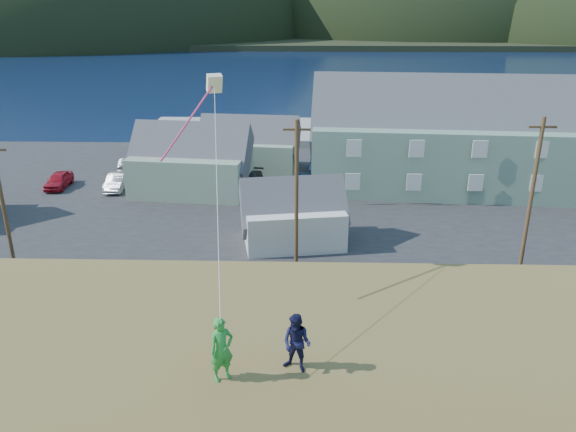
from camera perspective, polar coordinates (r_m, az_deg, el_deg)
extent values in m
plane|color=#0A1638|center=(34.41, -0.13, -6.51)|extent=(900.00, 900.00, 0.00)
cube|color=#4C3D19|center=(32.62, -0.23, -8.05)|extent=(110.00, 8.00, 0.10)
cube|color=#28282B|center=(50.10, 0.47, 2.52)|extent=(72.00, 36.00, 0.12)
cube|color=gray|center=(72.53, -3.95, 8.57)|extent=(26.00, 14.00, 0.90)
cube|color=black|center=(360.85, 1.56, 18.50)|extent=(900.00, 320.00, 2.00)
ellipsoid|color=black|center=(315.01, -21.95, 16.93)|extent=(260.00, 234.00, 143.00)
ellipsoid|color=black|center=(331.49, -2.10, 18.45)|extent=(200.00, 180.00, 100.00)
ellipsoid|color=black|center=(328.19, 14.48, 17.83)|extent=(230.00, 207.00, 142.60)
cube|color=gray|center=(53.68, 21.32, 5.65)|extent=(34.73, 12.34, 5.84)
cube|color=#47474C|center=(52.80, 21.96, 10.33)|extent=(35.21, 12.16, 9.51)
cube|color=gray|center=(50.18, -9.73, 4.39)|extent=(10.42, 7.54, 3.47)
cube|color=#47474C|center=(49.51, -9.91, 7.28)|extent=(10.89, 7.35, 6.26)
cube|color=silver|center=(38.83, 0.52, -0.87)|extent=(7.37, 5.83, 2.66)
cube|color=#47474C|center=(38.13, 0.53, 1.91)|extent=(7.86, 5.89, 4.72)
cube|color=gray|center=(56.48, -3.95, 6.25)|extent=(9.92, 6.59, 3.00)
cube|color=#47474C|center=(55.94, -4.01, 8.57)|extent=(10.41, 6.61, 5.59)
cylinder|color=#47331E|center=(38.79, -26.97, 1.05)|extent=(0.24, 0.24, 8.11)
cylinder|color=#47331E|center=(33.87, 0.87, 1.94)|extent=(0.24, 0.24, 9.44)
cylinder|color=#47331E|center=(36.47, 23.48, 1.75)|extent=(0.24, 0.24, 9.68)
imported|color=silver|center=(57.04, -7.39, 5.41)|extent=(1.95, 4.68, 1.35)
imported|color=#B1B1B6|center=(52.59, -17.02, 3.35)|extent=(1.82, 4.35, 1.40)
imported|color=#314E7A|center=(55.83, 3.08, 5.26)|extent=(1.85, 4.45, 1.43)
imported|color=black|center=(50.42, -3.96, 3.51)|extent=(2.61, 5.12, 1.42)
imported|color=maroon|center=(59.53, -13.84, 5.64)|extent=(2.87, 5.20, 1.38)
imported|color=navy|center=(49.82, 1.53, 3.40)|extent=(2.10, 4.57, 1.52)
imported|color=slate|center=(58.29, -15.88, 5.13)|extent=(1.98, 4.33, 1.38)
imported|color=#AC1524|center=(54.85, -22.27, 3.40)|extent=(1.81, 4.16, 1.39)
imported|color=white|center=(51.61, -11.86, 3.48)|extent=(2.80, 5.10, 1.35)
imported|color=black|center=(57.41, -4.39, 5.65)|extent=(1.66, 4.12, 1.40)
imported|color=green|center=(13.93, -6.75, -13.30)|extent=(0.73, 0.67, 1.67)
imported|color=#141437|center=(14.16, 0.90, -12.80)|extent=(0.93, 0.84, 1.55)
cube|color=#EFECB6|center=(17.92, -7.49, 13.22)|extent=(0.57, 0.56, 0.60)
cylinder|color=#DA3968|center=(16.96, -10.02, 9.57)|extent=(0.06, 0.06, 3.31)
cylinder|color=white|center=(15.38, -7.24, 3.12)|extent=(0.02, 0.02, 7.76)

